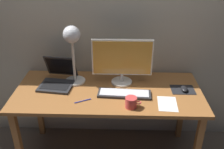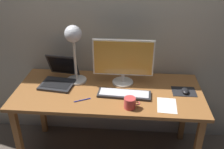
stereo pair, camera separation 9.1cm
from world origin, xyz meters
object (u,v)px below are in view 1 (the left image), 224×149
Objects in this scene: keyboard_main at (124,94)px; desk_lamp at (72,42)px; coffee_mug at (131,102)px; pen at (83,101)px; mouse at (184,89)px; monitor at (122,60)px; laptop at (58,76)px.

desk_lamp is (-0.45, 0.21, 0.37)m from keyboard_main.
pen is at bearing 169.96° from coffee_mug.
desk_lamp reaches higher than mouse.
coffee_mug reaches higher than keyboard_main.
monitor is 0.59m from mouse.
coffee_mug is 0.39m from pen.
monitor reaches higher than keyboard_main.
desk_lamp is 5.46× the size of mouse.
keyboard_main is at bearing -25.40° from desk_lamp.
monitor is 5.48× the size of mouse.
laptop is at bearing -169.85° from desk_lamp.
pen is at bearing -167.50° from mouse.
mouse is (0.51, 0.08, 0.01)m from keyboard_main.
desk_lamp is at bearing 154.60° from keyboard_main.
desk_lamp reaches higher than monitor.
mouse is at bearing -13.39° from monitor.
keyboard_main is at bearing 17.73° from pen.
mouse is at bearing 8.97° from keyboard_main.
keyboard_main is 4.66× the size of mouse.
laptop is 2.58× the size of pen.
monitor is 0.43m from coffee_mug.
mouse is at bearing -7.79° from desk_lamp.
monitor is 1.00× the size of desk_lamp.
desk_lamp is at bearing 10.15° from laptop.
coffee_mug is at bearing -79.37° from monitor.
laptop is 3.76× the size of mouse.
keyboard_main is 0.35m from pen.
desk_lamp reaches higher than keyboard_main.
coffee_mug is at bearing -151.04° from mouse.
desk_lamp reaches higher than coffee_mug.
monitor reaches higher than laptop.
laptop is at bearing -177.83° from monitor.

